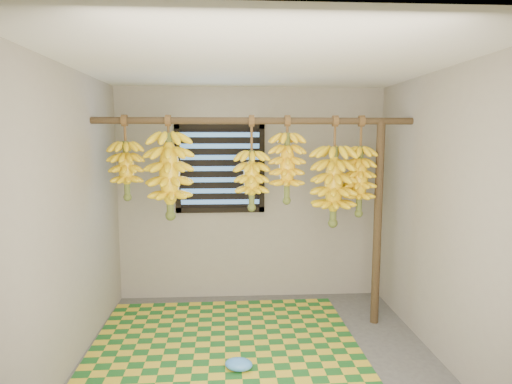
{
  "coord_description": "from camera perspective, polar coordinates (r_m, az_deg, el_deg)",
  "views": [
    {
      "loc": [
        -0.23,
        -3.32,
        1.85
      ],
      "look_at": [
        0.0,
        0.55,
        1.35
      ],
      "focal_mm": 30.0,
      "sensor_mm": 36.0,
      "label": 1
    }
  ],
  "objects": [
    {
      "name": "floor",
      "position": [
        3.81,
        0.52,
        -21.78
      ],
      "size": [
        3.0,
        3.0,
        0.01
      ],
      "primitive_type": "cube",
      "color": "#4B4B4B",
      "rests_on": "ground"
    },
    {
      "name": "ceiling",
      "position": [
        3.38,
        0.57,
        16.82
      ],
      "size": [
        3.0,
        3.0,
        0.01
      ],
      "primitive_type": "cube",
      "color": "silver",
      "rests_on": "wall_back"
    },
    {
      "name": "wall_back",
      "position": [
        4.88,
        -0.66,
        -0.33
      ],
      "size": [
        3.0,
        0.01,
        2.4
      ],
      "primitive_type": "cube",
      "color": "gray",
      "rests_on": "floor"
    },
    {
      "name": "wall_left",
      "position": [
        3.62,
        -24.03,
        -3.64
      ],
      "size": [
        0.01,
        3.0,
        2.4
      ],
      "primitive_type": "cube",
      "color": "gray",
      "rests_on": "floor"
    },
    {
      "name": "wall_right",
      "position": [
        3.8,
        23.84,
        -3.12
      ],
      "size": [
        0.01,
        3.0,
        2.4
      ],
      "primitive_type": "cube",
      "color": "gray",
      "rests_on": "floor"
    },
    {
      "name": "window",
      "position": [
        4.81,
        -4.82,
        3.14
      ],
      "size": [
        1.0,
        0.04,
        1.0
      ],
      "color": "black",
      "rests_on": "wall_back"
    },
    {
      "name": "hanging_pole",
      "position": [
        4.03,
        -0.13,
        9.48
      ],
      "size": [
        3.0,
        0.06,
        0.06
      ],
      "primitive_type": "cylinder",
      "rotation": [
        0.0,
        1.57,
        0.0
      ],
      "color": "#453320",
      "rests_on": "wall_left"
    },
    {
      "name": "support_post",
      "position": [
        4.35,
        15.9,
        -4.21
      ],
      "size": [
        0.08,
        0.08,
        2.0
      ],
      "primitive_type": "cylinder",
      "color": "#453320",
      "rests_on": "floor"
    },
    {
      "name": "woven_mat",
      "position": [
        4.12,
        -4.15,
        -19.25
      ],
      "size": [
        2.4,
        1.93,
        0.01
      ],
      "primitive_type": "cube",
      "rotation": [
        0.0,
        0.0,
        0.02
      ],
      "color": "#1B5B20",
      "rests_on": "floor"
    },
    {
      "name": "plastic_bag",
      "position": [
        3.66,
        -2.31,
        -21.97
      ],
      "size": [
        0.26,
        0.21,
        0.09
      ],
      "primitive_type": "ellipsoid",
      "rotation": [
        0.0,
        0.0,
        -0.23
      ],
      "color": "#3E89EA",
      "rests_on": "woven_mat"
    },
    {
      "name": "banana_bunch_a",
      "position": [
        4.15,
        -16.88,
        2.78
      ],
      "size": [
        0.3,
        0.3,
        0.78
      ],
      "color": "brown",
      "rests_on": "hanging_pole"
    },
    {
      "name": "banana_bunch_b",
      "position": [
        4.08,
        -11.46,
        2.16
      ],
      "size": [
        0.39,
        0.39,
        0.96
      ],
      "color": "brown",
      "rests_on": "hanging_pole"
    },
    {
      "name": "banana_bunch_c",
      "position": [
        4.05,
        -0.58,
        1.6
      ],
      "size": [
        0.32,
        0.32,
        0.89
      ],
      "color": "brown",
      "rests_on": "hanging_pole"
    },
    {
      "name": "banana_bunch_d",
      "position": [
        4.07,
        4.15,
        3.22
      ],
      "size": [
        0.34,
        0.34,
        0.82
      ],
      "color": "brown",
      "rests_on": "hanging_pole"
    },
    {
      "name": "banana_bunch_e",
      "position": [
        4.17,
        10.32,
        0.77
      ],
      "size": [
        0.42,
        0.42,
        1.05
      ],
      "color": "brown",
      "rests_on": "hanging_pole"
    },
    {
      "name": "banana_bunch_f",
      "position": [
        4.23,
        13.65,
        1.44
      ],
      "size": [
        0.28,
        0.28,
        0.96
      ],
      "color": "brown",
      "rests_on": "hanging_pole"
    }
  ]
}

